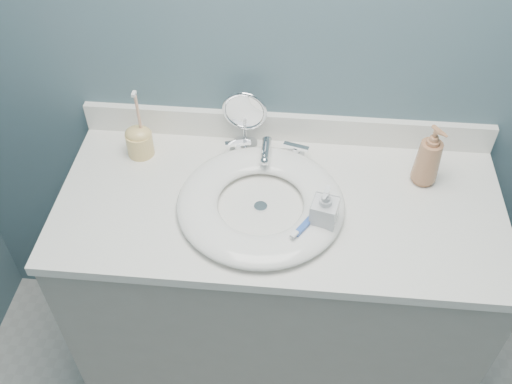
# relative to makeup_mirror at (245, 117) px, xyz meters

# --- Properties ---
(back_wall) EXTENTS (2.20, 0.02, 2.40)m
(back_wall) POSITION_rel_makeup_mirror_xyz_m (0.12, 0.05, 0.21)
(back_wall) COLOR #4A6670
(back_wall) RESTS_ON ground
(vanity_cabinet) EXTENTS (1.20, 0.55, 0.85)m
(vanity_cabinet) POSITION_rel_makeup_mirror_xyz_m (0.12, -0.22, -0.56)
(vanity_cabinet) COLOR #A19D93
(vanity_cabinet) RESTS_ON ground
(countertop) EXTENTS (1.22, 0.57, 0.03)m
(countertop) POSITION_rel_makeup_mirror_xyz_m (0.12, -0.22, -0.12)
(countertop) COLOR white
(countertop) RESTS_ON vanity_cabinet
(backsplash) EXTENTS (1.22, 0.02, 0.09)m
(backsplash) POSITION_rel_makeup_mirror_xyz_m (0.12, 0.04, -0.06)
(backsplash) COLOR white
(backsplash) RESTS_ON countertop
(basin) EXTENTS (0.45, 0.45, 0.04)m
(basin) POSITION_rel_makeup_mirror_xyz_m (0.07, -0.25, -0.09)
(basin) COLOR white
(basin) RESTS_ON countertop
(drain) EXTENTS (0.04, 0.04, 0.01)m
(drain) POSITION_rel_makeup_mirror_xyz_m (0.07, -0.25, -0.10)
(drain) COLOR silver
(drain) RESTS_ON countertop
(faucet) EXTENTS (0.25, 0.13, 0.07)m
(faucet) POSITION_rel_makeup_mirror_xyz_m (0.07, -0.06, -0.08)
(faucet) COLOR silver
(faucet) RESTS_ON countertop
(makeup_mirror) EXTENTS (0.13, 0.07, 0.19)m
(makeup_mirror) POSITION_rel_makeup_mirror_xyz_m (0.00, 0.00, 0.00)
(makeup_mirror) COLOR silver
(makeup_mirror) RESTS_ON countertop
(soap_bottle_amber) EXTENTS (0.10, 0.10, 0.19)m
(soap_bottle_amber) POSITION_rel_makeup_mirror_xyz_m (0.51, -0.11, -0.01)
(soap_bottle_amber) COLOR #A9704C
(soap_bottle_amber) RESTS_ON countertop
(soap_bottle_clear) EXTENTS (0.08, 0.08, 0.14)m
(soap_bottle_clear) POSITION_rel_makeup_mirror_xyz_m (0.24, -0.31, -0.03)
(soap_bottle_clear) COLOR silver
(soap_bottle_clear) RESTS_ON countertop
(toothbrush_holder) EXTENTS (0.08, 0.08, 0.22)m
(toothbrush_holder) POSITION_rel_makeup_mirror_xyz_m (-0.30, -0.07, -0.05)
(toothbrush_holder) COLOR #E8C374
(toothbrush_holder) RESTS_ON countertop
(toothbrush_lying) EXTENTS (0.11, 0.15, 0.02)m
(toothbrush_lying) POSITION_rel_makeup_mirror_xyz_m (0.20, -0.32, -0.06)
(toothbrush_lying) COLOR #345CBB
(toothbrush_lying) RESTS_ON basin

